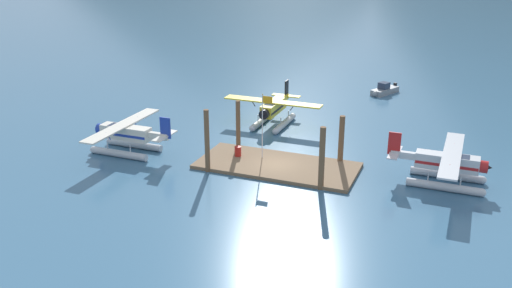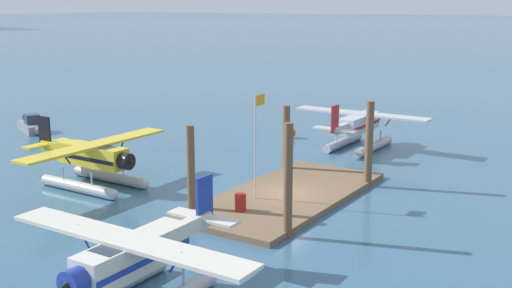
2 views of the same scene
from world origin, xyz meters
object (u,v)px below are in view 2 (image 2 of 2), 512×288
object	(u,v)px
fuel_drum	(241,202)
seaplane_silver_stbd_fwd	(359,128)
seaplane_cream_port_aft	(133,265)
seaplane_yellow_bow_left	(93,161)
flagpole	(257,133)
mooring_buoy	(290,133)
boat_grey_open_north	(32,126)

from	to	relation	value
fuel_drum	seaplane_silver_stbd_fwd	world-z (taller)	seaplane_silver_stbd_fwd
seaplane_silver_stbd_fwd	seaplane_cream_port_aft	bearing A→B (deg)	-173.12
seaplane_cream_port_aft	seaplane_yellow_bow_left	bearing A→B (deg)	51.97
flagpole	mooring_buoy	xyz separation A→B (m)	(15.63, 6.77, -3.47)
fuel_drum	boat_grey_open_north	xyz separation A→B (m)	(8.39, 27.07, -0.25)
flagpole	seaplane_yellow_bow_left	bearing A→B (deg)	105.13
flagpole	seaplane_yellow_bow_left	world-z (taller)	flagpole
mooring_buoy	seaplane_yellow_bow_left	distance (m)	18.54
fuel_drum	boat_grey_open_north	distance (m)	28.34
fuel_drum	flagpole	bearing A→B (deg)	11.57
seaplane_yellow_bow_left	boat_grey_open_north	world-z (taller)	seaplane_yellow_bow_left
seaplane_silver_stbd_fwd	boat_grey_open_north	xyz separation A→B (m)	(-9.07, 25.98, -1.09)
fuel_drum	seaplane_yellow_bow_left	distance (m)	10.23
seaplane_cream_port_aft	seaplane_silver_stbd_fwd	xyz separation A→B (m)	(27.56, 3.32, 0.00)
seaplane_yellow_bow_left	seaplane_cream_port_aft	bearing A→B (deg)	-128.03
mooring_buoy	boat_grey_open_north	xyz separation A→B (m)	(-9.50, 19.84, 0.05)
flagpole	seaplane_yellow_bow_left	distance (m)	10.35
mooring_buoy	seaplane_yellow_bow_left	world-z (taller)	seaplane_yellow_bow_left
boat_grey_open_north	seaplane_silver_stbd_fwd	bearing A→B (deg)	-70.75
fuel_drum	seaplane_silver_stbd_fwd	distance (m)	17.52
boat_grey_open_north	seaplane_yellow_bow_left	bearing A→B (deg)	-117.46
mooring_buoy	seaplane_cream_port_aft	bearing A→B (deg)	-161.32
mooring_buoy	seaplane_cream_port_aft	world-z (taller)	seaplane_cream_port_aft
mooring_buoy	seaplane_silver_stbd_fwd	size ratio (longest dim) A/B	0.09
seaplane_silver_stbd_fwd	fuel_drum	bearing A→B (deg)	-176.43
mooring_buoy	boat_grey_open_north	bearing A→B (deg)	115.58
fuel_drum	mooring_buoy	distance (m)	19.30
flagpole	seaplane_silver_stbd_fwd	world-z (taller)	flagpole
seaplane_cream_port_aft	boat_grey_open_north	size ratio (longest dim) A/B	2.28
mooring_buoy	seaplane_cream_port_aft	distance (m)	29.56
seaplane_silver_stbd_fwd	boat_grey_open_north	world-z (taller)	seaplane_silver_stbd_fwd
seaplane_cream_port_aft	fuel_drum	bearing A→B (deg)	12.48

